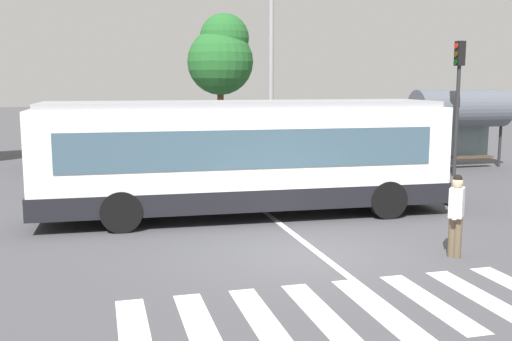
{
  "coord_description": "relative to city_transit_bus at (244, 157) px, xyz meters",
  "views": [
    {
      "loc": [
        -4.04,
        -11.27,
        3.56
      ],
      "look_at": [
        -0.13,
        3.4,
        1.3
      ],
      "focal_mm": 41.81,
      "sensor_mm": 36.0,
      "label": 1
    }
  ],
  "objects": [
    {
      "name": "parked_car_red",
      "position": [
        2.85,
        11.46,
        -0.82
      ],
      "size": [
        2.19,
        4.64,
        1.35
      ],
      "color": "black",
      "rests_on": "ground_plane"
    },
    {
      "name": "parked_car_charcoal",
      "position": [
        8.51,
        10.98,
        -0.82
      ],
      "size": [
        2.01,
        4.57,
        1.35
      ],
      "color": "black",
      "rests_on": "ground_plane"
    },
    {
      "name": "traffic_light_far_corner",
      "position": [
        9.32,
        4.44,
        1.78
      ],
      "size": [
        0.33,
        0.32,
        5.06
      ],
      "color": "#28282B",
      "rests_on": "ground_plane"
    },
    {
      "name": "twin_arm_street_lamp",
      "position": [
        3.33,
        8.79,
        4.1
      ],
      "size": [
        4.02,
        0.32,
        9.35
      ],
      "color": "#939399",
      "rests_on": "ground_plane"
    },
    {
      "name": "parked_car_white",
      "position": [
        -2.48,
        11.02,
        -0.82
      ],
      "size": [
        2.3,
        4.67,
        1.35
      ],
      "color": "black",
      "rests_on": "ground_plane"
    },
    {
      "name": "pedestrian_crossing_street",
      "position": [
        3.24,
        -4.89,
        -0.62
      ],
      "size": [
        0.46,
        0.47,
        1.72
      ],
      "color": "brown",
      "rests_on": "ground_plane"
    },
    {
      "name": "parked_car_teal",
      "position": [
        5.57,
        11.09,
        -0.82
      ],
      "size": [
        2.12,
        4.61,
        1.35
      ],
      "color": "black",
      "rests_on": "ground_plane"
    },
    {
      "name": "background_tree_right",
      "position": [
        2.98,
        17.29,
        3.42
      ],
      "size": [
        3.62,
        3.62,
        7.28
      ],
      "color": "brown",
      "rests_on": "ground_plane"
    },
    {
      "name": "parked_car_black",
      "position": [
        -5.12,
        11.29,
        -0.82
      ],
      "size": [
        2.24,
        4.65,
        1.35
      ],
      "color": "black",
      "rests_on": "ground_plane"
    },
    {
      "name": "parked_car_silver",
      "position": [
        0.24,
        11.01,
        -0.82
      ],
      "size": [
        2.14,
        4.62,
        1.35
      ],
      "color": "black",
      "rests_on": "ground_plane"
    },
    {
      "name": "city_transit_bus",
      "position": [
        0.0,
        0.0,
        0.0
      ],
      "size": [
        11.0,
        3.04,
        3.06
      ],
      "color": "black",
      "rests_on": "ground_plane"
    },
    {
      "name": "bus_stop_shelter",
      "position": [
        10.68,
        6.28,
        0.83
      ],
      "size": [
        4.1,
        1.54,
        3.25
      ],
      "color": "#28282B",
      "rests_on": "ground_plane"
    },
    {
      "name": "lane_center_line",
      "position": [
        0.65,
        -2.0,
        -1.58
      ],
      "size": [
        0.16,
        24.0,
        0.01
      ],
      "primitive_type": "cube",
      "color": "silver",
      "rests_on": "ground_plane"
    },
    {
      "name": "crosswalk_painted_stripes",
      "position": [
        -0.02,
        -7.01,
        -1.58
      ],
      "size": [
        7.1,
        2.71,
        0.01
      ],
      "color": "silver",
      "rests_on": "ground_plane"
    },
    {
      "name": "ground_plane",
      "position": [
        0.3,
        -4.0,
        -1.59
      ],
      "size": [
        160.0,
        160.0,
        0.0
      ],
      "primitive_type": "plane",
      "color": "#47474C"
    }
  ]
}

